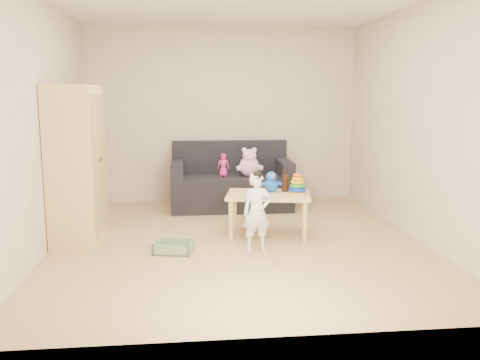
{
  "coord_description": "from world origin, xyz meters",
  "views": [
    {
      "loc": [
        -0.55,
        -5.4,
        1.63
      ],
      "look_at": [
        0.05,
        0.25,
        0.65
      ],
      "focal_mm": 38.0,
      "sensor_mm": 36.0,
      "label": 1
    }
  ],
  "objects": [
    {
      "name": "wardrobe",
      "position": [
        -1.75,
        0.29,
        0.85
      ],
      "size": [
        0.47,
        0.95,
        1.71
      ],
      "primitive_type": "cube",
      "color": "#EFCD83",
      "rests_on": "ground"
    },
    {
      "name": "brown_bottle",
      "position": [
        0.59,
        0.32,
        0.6
      ],
      "size": [
        0.09,
        0.09,
        0.25
      ],
      "color": "black",
      "rests_on": "play_table"
    },
    {
      "name": "sofa",
      "position": [
        0.08,
        1.67,
        0.24
      ],
      "size": [
        1.69,
        0.86,
        0.47
      ],
      "primitive_type": "cube",
      "rotation": [
        0.0,
        0.0,
        -0.01
      ],
      "color": "black",
      "rests_on": "ground"
    },
    {
      "name": "storage_bin",
      "position": [
        -0.7,
        -0.31,
        0.06
      ],
      "size": [
        0.43,
        0.36,
        0.11
      ],
      "primitive_type": null,
      "rotation": [
        0.0,
        0.0,
        -0.24
      ],
      "color": "gray",
      "rests_on": "ground"
    },
    {
      "name": "toddler",
      "position": [
        0.17,
        -0.33,
        0.4
      ],
      "size": [
        0.31,
        0.22,
        0.8
      ],
      "primitive_type": "imported",
      "rotation": [
        0.0,
        0.0,
        0.08
      ],
      "color": "white",
      "rests_on": "ground"
    },
    {
      "name": "blue_plush",
      "position": [
        0.42,
        0.32,
        0.62
      ],
      "size": [
        0.21,
        0.18,
        0.24
      ],
      "primitive_type": null,
      "rotation": [
        0.0,
        0.0,
        0.1
      ],
      "color": "blue",
      "rests_on": "play_table"
    },
    {
      "name": "ring_stacker",
      "position": [
        0.7,
        0.19,
        0.59
      ],
      "size": [
        0.2,
        0.2,
        0.23
      ],
      "color": "#FFAB0D",
      "rests_on": "play_table"
    },
    {
      "name": "pink_bear",
      "position": [
        0.32,
        1.58,
        0.64
      ],
      "size": [
        0.35,
        0.32,
        0.34
      ],
      "primitive_type": null,
      "rotation": [
        0.0,
        0.0,
        0.24
      ],
      "color": "#FFBBE6",
      "rests_on": "sofa"
    },
    {
      "name": "wooden_figure",
      "position": [
        0.28,
        0.24,
        0.55
      ],
      "size": [
        0.06,
        0.06,
        0.12
      ],
      "primitive_type": null,
      "rotation": [
        0.0,
        0.0,
        -0.51
      ],
      "color": "brown",
      "rests_on": "play_table"
    },
    {
      "name": "doll",
      "position": [
        -0.04,
        1.59,
        0.63
      ],
      "size": [
        0.16,
        0.11,
        0.32
      ],
      "primitive_type": "imported",
      "rotation": [
        0.0,
        0.0,
        -0.03
      ],
      "color": "#E72B8D",
      "rests_on": "sofa"
    },
    {
      "name": "room",
      "position": [
        0.0,
        0.0,
        1.3
      ],
      "size": [
        4.5,
        4.5,
        4.5
      ],
      "color": "tan",
      "rests_on": "ground"
    },
    {
      "name": "yellow_book",
      "position": [
        0.27,
        0.37,
        0.5
      ],
      "size": [
        0.23,
        0.23,
        0.02
      ],
      "primitive_type": "cube",
      "rotation": [
        0.0,
        0.0,
        -0.07
      ],
      "color": "#C0CD15",
      "rests_on": "play_table"
    },
    {
      "name": "play_table",
      "position": [
        0.37,
        0.22,
        0.25
      ],
      "size": [
        1.03,
        0.76,
        0.49
      ],
      "primitive_type": "cube",
      "rotation": [
        0.0,
        0.0,
        -0.19
      ],
      "color": "#E7CE7E",
      "rests_on": "ground"
    }
  ]
}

